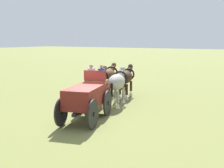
# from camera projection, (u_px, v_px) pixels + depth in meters

# --- Properties ---
(ground_plane) EXTENTS (220.00, 220.00, 0.00)m
(ground_plane) POSITION_uv_depth(u_px,v_px,m) (86.00, 120.00, 14.15)
(ground_plane) COLOR olive
(show_wagon) EXTENTS (5.96, 2.64, 2.72)m
(show_wagon) POSITION_uv_depth(u_px,v_px,m) (87.00, 96.00, 14.12)
(show_wagon) COLOR maroon
(show_wagon) RESTS_ON ground
(draft_horse_rear_near) EXTENTS (3.16, 1.55, 2.31)m
(draft_horse_rear_near) POSITION_uv_depth(u_px,v_px,m) (97.00, 82.00, 17.71)
(draft_horse_rear_near) COLOR brown
(draft_horse_rear_near) RESTS_ON ground
(draft_horse_rear_off) EXTENTS (3.12, 1.53, 2.29)m
(draft_horse_rear_off) POSITION_uv_depth(u_px,v_px,m) (117.00, 83.00, 17.37)
(draft_horse_rear_off) COLOR #9E998E
(draft_horse_rear_off) RESTS_ON ground
(draft_horse_lead_near) EXTENTS (2.98, 1.48, 2.32)m
(draft_horse_lead_near) POSITION_uv_depth(u_px,v_px,m) (109.00, 76.00, 20.19)
(draft_horse_lead_near) COLOR brown
(draft_horse_lead_near) RESTS_ON ground
(draft_horse_lead_off) EXTENTS (3.09, 1.43, 2.24)m
(draft_horse_lead_off) POSITION_uv_depth(u_px,v_px,m) (126.00, 78.00, 19.87)
(draft_horse_lead_off) COLOR #331E14
(draft_horse_lead_off) RESTS_ON ground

